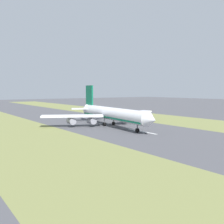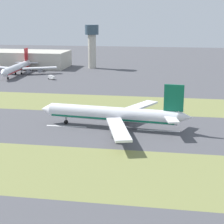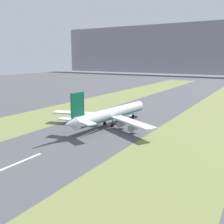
% 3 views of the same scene
% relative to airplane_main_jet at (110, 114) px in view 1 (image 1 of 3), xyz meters
% --- Properties ---
extents(ground_plane, '(800.00, 800.00, 0.00)m').
position_rel_airplane_main_jet_xyz_m(ground_plane, '(-1.02, 0.96, -6.02)').
color(ground_plane, '#4C4C51').
extents(grass_median_west, '(40.00, 600.00, 0.01)m').
position_rel_airplane_main_jet_xyz_m(grass_median_west, '(-46.02, 0.96, -6.02)').
color(grass_median_west, olive).
rests_on(grass_median_west, ground).
extents(grass_median_east, '(40.00, 600.00, 0.01)m').
position_rel_airplane_main_jet_xyz_m(grass_median_east, '(43.98, 0.96, -6.02)').
color(grass_median_east, olive).
rests_on(grass_median_east, ground).
extents(centreline_dash_near, '(1.20, 18.00, 0.01)m').
position_rel_airplane_main_jet_xyz_m(centreline_dash_near, '(-1.02, -58.11, -6.01)').
color(centreline_dash_near, silver).
rests_on(centreline_dash_near, ground).
extents(centreline_dash_mid, '(1.20, 18.00, 0.01)m').
position_rel_airplane_main_jet_xyz_m(centreline_dash_mid, '(-1.02, -18.11, -6.01)').
color(centreline_dash_mid, silver).
rests_on(centreline_dash_mid, ground).
extents(centreline_dash_far, '(1.20, 18.00, 0.01)m').
position_rel_airplane_main_jet_xyz_m(centreline_dash_far, '(-1.02, 21.89, -6.01)').
color(centreline_dash_far, silver).
rests_on(centreline_dash_far, ground).
extents(airplane_main_jet, '(63.79, 67.21, 20.20)m').
position_rel_airplane_main_jet_xyz_m(airplane_main_jet, '(0.00, 0.00, 0.00)').
color(airplane_main_jet, white).
rests_on(airplane_main_jet, ground).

